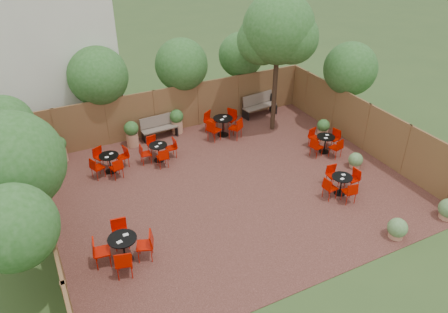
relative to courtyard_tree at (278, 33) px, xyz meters
name	(u,v)px	position (x,y,z in m)	size (l,w,h in m)	color
ground	(231,187)	(-3.68, -3.15, -4.23)	(80.00, 80.00, 0.00)	#354F23
courtyard_paving	(231,187)	(-3.68, -3.15, -4.22)	(12.00, 10.00, 0.02)	#3B1F18
fence_back	(178,108)	(-3.68, 1.85, -3.23)	(12.00, 0.08, 2.00)	brown
fence_left	(47,212)	(-9.68, -3.15, -3.23)	(0.08, 10.00, 2.00)	brown
fence_right	(366,127)	(2.32, -3.15, -3.23)	(0.08, 10.00, 2.00)	brown
neighbour_building	(44,34)	(-8.18, 4.85, -0.23)	(5.00, 4.00, 8.00)	beige
overhang_foliage	(144,100)	(-5.75, -0.47, -1.53)	(15.59, 10.38, 2.76)	#24541B
courtyard_tree	(278,33)	(0.00, 0.00, 0.00)	(2.93, 2.85, 5.81)	black
park_bench_left	(159,127)	(-4.70, 1.48, -3.72)	(1.56, 0.57, 0.95)	brown
park_bench_right	(259,105)	(0.18, 1.48, -3.69)	(1.70, 0.74, 1.02)	brown
bistro_tables	(212,164)	(-3.91, -2.12, -3.78)	(10.33, 7.16, 0.93)	black
planters	(165,132)	(-4.68, 0.77, -3.65)	(10.56, 3.92, 1.08)	#B27859
low_shrubs	(405,201)	(0.80, -6.79, -3.90)	(2.73, 4.25, 0.68)	#B27859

